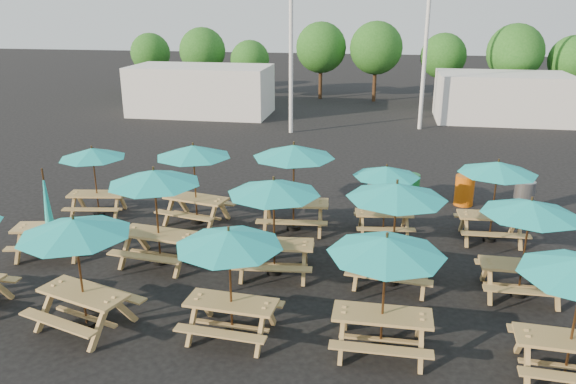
% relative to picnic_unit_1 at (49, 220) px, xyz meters
% --- Properties ---
extents(ground, '(120.00, 120.00, 0.00)m').
position_rel_picnic_unit_1_xyz_m(ground, '(5.78, 1.37, -0.97)').
color(ground, black).
rests_on(ground, ground).
extents(picnic_unit_1, '(2.13, 1.94, 2.36)m').
position_rel_picnic_unit_1_xyz_m(picnic_unit_1, '(0.00, 0.00, 0.00)').
color(picnic_unit_1, '#A87C4A').
rests_on(picnic_unit_1, ground).
extents(picnic_unit_2, '(2.26, 2.26, 2.17)m').
position_rel_picnic_unit_1_xyz_m(picnic_unit_2, '(-0.20, 2.85, 0.91)').
color(picnic_unit_2, '#A87C4A').
rests_on(picnic_unit_2, ground).
extents(picnic_unit_3, '(2.74, 2.74, 2.39)m').
position_rel_picnic_unit_1_xyz_m(picnic_unit_3, '(2.62, -3.09, 1.10)').
color(picnic_unit_3, '#A87C4A').
rests_on(picnic_unit_3, ground).
extents(picnic_unit_4, '(2.55, 2.55, 2.49)m').
position_rel_picnic_unit_1_xyz_m(picnic_unit_4, '(2.98, -0.03, 1.19)').
color(picnic_unit_4, '#A87C4A').
rests_on(picnic_unit_4, ground).
extents(picnic_unit_5, '(2.65, 2.65, 2.42)m').
position_rel_picnic_unit_1_xyz_m(picnic_unit_5, '(3.01, 2.78, 1.12)').
color(picnic_unit_5, '#A87C4A').
rests_on(picnic_unit_5, ground).
extents(picnic_unit_6, '(2.25, 2.25, 2.29)m').
position_rel_picnic_unit_1_xyz_m(picnic_unit_6, '(5.64, -2.90, 1.01)').
color(picnic_unit_6, '#A87C4A').
rests_on(picnic_unit_6, ground).
extents(picnic_unit_7, '(2.41, 2.41, 2.42)m').
position_rel_picnic_unit_1_xyz_m(picnic_unit_7, '(5.95, -0.09, 1.13)').
color(picnic_unit_7, '#A87C4A').
rests_on(picnic_unit_7, ground).
extents(picnic_unit_8, '(2.53, 2.53, 2.56)m').
position_rel_picnic_unit_1_xyz_m(picnic_unit_8, '(5.96, 2.77, 1.25)').
color(picnic_unit_8, '#A87C4A').
rests_on(picnic_unit_8, ground).
extents(picnic_unit_9, '(2.18, 2.18, 2.37)m').
position_rel_picnic_unit_1_xyz_m(picnic_unit_9, '(8.57, -2.90, 1.08)').
color(picnic_unit_9, '#A87C4A').
rests_on(picnic_unit_9, ground).
extents(picnic_unit_10, '(2.54, 2.54, 2.50)m').
position_rel_picnic_unit_1_xyz_m(picnic_unit_10, '(8.77, -0.13, 1.20)').
color(picnic_unit_10, '#A87C4A').
rests_on(picnic_unit_10, ground).
extents(picnic_unit_11, '(2.09, 2.09, 2.04)m').
position_rel_picnic_unit_1_xyz_m(picnic_unit_11, '(8.56, 2.80, 0.80)').
color(picnic_unit_11, '#A87C4A').
rests_on(picnic_unit_11, ground).
extents(picnic_unit_13, '(2.13, 2.13, 2.31)m').
position_rel_picnic_unit_1_xyz_m(picnic_unit_13, '(11.62, -0.23, 1.03)').
color(picnic_unit_13, '#A87C4A').
rests_on(picnic_unit_13, ground).
extents(picnic_unit_14, '(2.17, 2.17, 2.30)m').
position_rel_picnic_unit_1_xyz_m(picnic_unit_14, '(11.48, 2.87, 1.02)').
color(picnic_unit_14, '#A87C4A').
rests_on(picnic_unit_14, ground).
extents(waste_bin_0, '(0.62, 0.62, 0.99)m').
position_rel_picnic_unit_1_xyz_m(waste_bin_0, '(8.30, 5.72, -0.48)').
color(waste_bin_0, gray).
rests_on(waste_bin_0, ground).
extents(waste_bin_1, '(0.62, 0.62, 0.99)m').
position_rel_picnic_unit_1_xyz_m(waste_bin_1, '(9.37, 5.61, -0.48)').
color(waste_bin_1, '#178134').
rests_on(waste_bin_1, ground).
extents(waste_bin_2, '(0.62, 0.62, 0.99)m').
position_rel_picnic_unit_1_xyz_m(waste_bin_2, '(11.12, 5.77, -0.48)').
color(waste_bin_2, '#DA5F0C').
rests_on(waste_bin_2, ground).
extents(waste_bin_3, '(0.62, 0.62, 0.99)m').
position_rel_picnic_unit_1_xyz_m(waste_bin_3, '(12.90, 5.46, -0.48)').
color(waste_bin_3, gray).
rests_on(waste_bin_3, ground).
extents(mast_0, '(0.20, 0.20, 12.00)m').
position_rel_picnic_unit_1_xyz_m(mast_0, '(3.78, 15.37, 5.03)').
color(mast_0, silver).
rests_on(mast_0, ground).
extents(mast_1, '(0.20, 0.20, 12.00)m').
position_rel_picnic_unit_1_xyz_m(mast_1, '(10.28, 17.37, 5.03)').
color(mast_1, silver).
rests_on(mast_1, ground).
extents(event_tent_0, '(8.00, 4.00, 2.80)m').
position_rel_picnic_unit_1_xyz_m(event_tent_0, '(-2.22, 19.37, 0.43)').
color(event_tent_0, silver).
rests_on(event_tent_0, ground).
extents(event_tent_1, '(7.00, 4.00, 2.60)m').
position_rel_picnic_unit_1_xyz_m(event_tent_1, '(14.78, 20.37, 0.33)').
color(event_tent_1, silver).
rests_on(event_tent_1, ground).
extents(tree_0, '(2.80, 2.80, 4.24)m').
position_rel_picnic_unit_1_xyz_m(tree_0, '(-8.29, 26.62, 1.86)').
color(tree_0, '#382314').
rests_on(tree_0, ground).
extents(tree_1, '(3.11, 3.11, 4.72)m').
position_rel_picnic_unit_1_xyz_m(tree_1, '(-3.96, 25.27, 2.18)').
color(tree_1, '#382314').
rests_on(tree_1, ground).
extents(tree_2, '(2.59, 2.59, 3.93)m').
position_rel_picnic_unit_1_xyz_m(tree_2, '(-0.61, 25.02, 1.65)').
color(tree_2, '#382314').
rests_on(tree_2, ground).
extents(tree_3, '(3.36, 3.36, 5.09)m').
position_rel_picnic_unit_1_xyz_m(tree_3, '(4.03, 26.09, 2.43)').
color(tree_3, '#382314').
rests_on(tree_3, ground).
extents(tree_4, '(3.41, 3.41, 5.17)m').
position_rel_picnic_unit_1_xyz_m(tree_4, '(7.68, 25.63, 2.49)').
color(tree_4, '#382314').
rests_on(tree_4, ground).
extents(tree_5, '(2.94, 2.94, 4.45)m').
position_rel_picnic_unit_1_xyz_m(tree_5, '(12.01, 26.05, 2.00)').
color(tree_5, '#382314').
rests_on(tree_5, ground).
extents(tree_6, '(3.38, 3.38, 5.13)m').
position_rel_picnic_unit_1_xyz_m(tree_6, '(16.02, 24.27, 2.46)').
color(tree_6, '#382314').
rests_on(tree_6, ground).
extents(tree_7, '(2.95, 2.95, 4.48)m').
position_rel_picnic_unit_1_xyz_m(tree_7, '(19.41, 24.29, 2.02)').
color(tree_7, '#382314').
rests_on(tree_7, ground).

